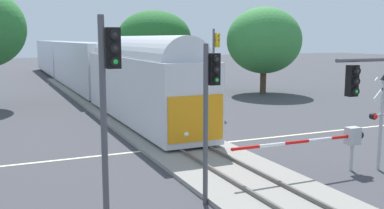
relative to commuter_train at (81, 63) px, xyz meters
The scene contains 11 objects.
ground_plane 27.97m from the commuter_train, 90.01° to the right, with size 220.00×220.00×0.00m, color #3D3D42.
road_centre_stripe 27.97m from the commuter_train, 90.01° to the right, with size 44.00×0.20×0.01m.
railway_track 27.96m from the commuter_train, 90.01° to the right, with size 4.40×80.00×0.32m.
commuter_train is the anchor object (origin of this frame).
crossing_gate_near 34.54m from the commuter_train, 83.33° to the right, with size 6.12×0.40×1.80m.
crossing_signal_mast 35.17m from the commuter_train, 80.48° to the right, with size 1.36×0.44×3.92m.
traffic_signal_far_side 20.34m from the commuter_train, 72.62° to the right, with size 0.53×0.38×5.99m.
traffic_signal_median 35.27m from the commuter_train, 93.49° to the right, with size 0.53×0.38×5.18m.
traffic_signal_near_left 37.37m from the commuter_train, 98.89° to the right, with size 0.53×0.38×5.90m.
elm_centre_background 8.41m from the commuter_train, 31.42° to the right, with size 7.49×7.49×8.15m.
maple_right_background 19.22m from the commuter_train, 35.01° to the right, with size 7.21×7.21×8.32m.
Camera 1 is at (-8.28, -19.77, 5.34)m, focal length 41.50 mm.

